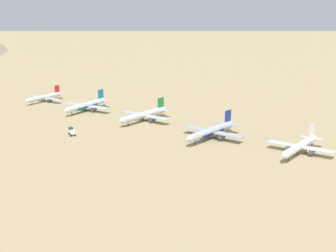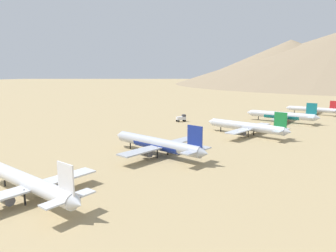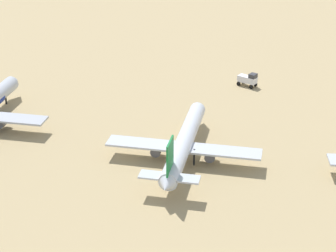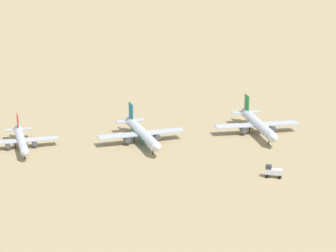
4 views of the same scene
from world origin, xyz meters
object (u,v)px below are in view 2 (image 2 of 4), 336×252
Objects in this scene: parked_jet_1 at (282,115)px; parked_jet_3 at (158,144)px; parked_jet_0 at (312,110)px; parked_jet_2 at (247,127)px; service_truck at (181,118)px; parked_jet_4 at (30,184)px.

parked_jet_1 is 0.95× the size of parked_jet_3.
parked_jet_1 reaches higher than parked_jet_0.
parked_jet_2 is 7.05× the size of service_truck.
service_truck is (43.62, -15.12, -1.81)m from parked_jet_2.
parked_jet_3 reaches higher than parked_jet_1.
parked_jet_4 is (23.47, 181.42, 0.54)m from parked_jet_0.
parked_jet_0 is 0.85× the size of parked_jet_4.
parked_jet_4 is (1.20, 45.30, -0.27)m from parked_jet_3.
parked_jet_4 reaches higher than service_truck.
parked_jet_0 is 88.08m from parked_jet_2.
parked_jet_3 is (14.94, 93.55, 0.20)m from parked_jet_1.
parked_jet_1 is 0.98× the size of parked_jet_2.
parked_jet_1 reaches higher than parked_jet_4.
parked_jet_2 reaches higher than parked_jet_1.
parked_jet_3 is 7.31× the size of service_truck.
parked_jet_0 is 90.10m from service_truck.
parked_jet_0 is 0.82× the size of parked_jet_2.
parked_jet_1 is at bearing -93.40° from parked_jet_2.
parked_jet_0 is 0.79× the size of parked_jet_3.
parked_jet_0 is at bearing -96.52° from parked_jet_2.
parked_jet_0 reaches higher than service_truck.
service_truck is at bearing -19.11° from parked_jet_2.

